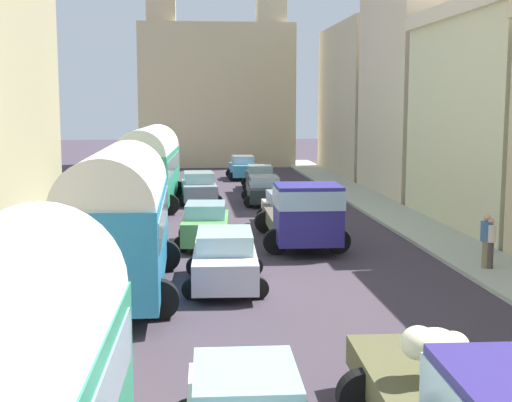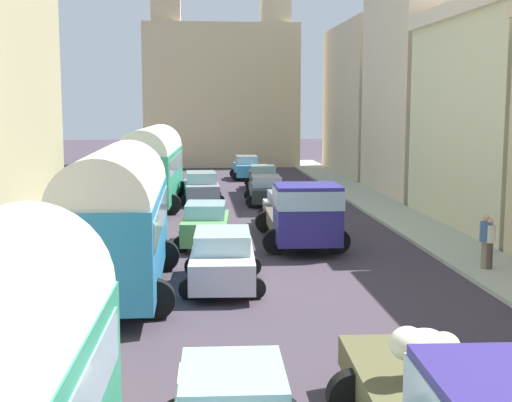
# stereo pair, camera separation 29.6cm
# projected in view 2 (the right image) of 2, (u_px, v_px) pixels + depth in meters

# --- Properties ---
(ground_plane) EXTENTS (154.00, 154.00, 0.00)m
(ground_plane) POSITION_uv_depth(u_px,v_px,m) (249.00, 229.00, 30.61)
(ground_plane) COLOR #3C333D
(sidewalk_left) EXTENTS (2.50, 70.00, 0.14)m
(sidewalk_left) POSITION_uv_depth(u_px,v_px,m) (77.00, 230.00, 29.99)
(sidewalk_left) COLOR #ADAE9B
(sidewalk_left) RESTS_ON ground
(sidewalk_right) EXTENTS (2.50, 70.00, 0.14)m
(sidewalk_right) POSITION_uv_depth(u_px,v_px,m) (414.00, 225.00, 31.20)
(sidewalk_right) COLOR #AAAF9B
(sidewalk_right) RESTS_ON ground
(building_right_2) EXTENTS (5.48, 11.05, 9.51)m
(building_right_2) POSITION_uv_depth(u_px,v_px,m) (506.00, 116.00, 30.48)
(building_right_2) COLOR beige
(building_right_2) RESTS_ON ground
(building_right_3) EXTENTS (6.23, 9.87, 13.25)m
(building_right_3) POSITION_uv_depth(u_px,v_px,m) (430.00, 80.00, 41.27)
(building_right_3) COLOR beige
(building_right_3) RESTS_ON ground
(building_right_4) EXTENTS (5.21, 13.42, 11.15)m
(building_right_4) POSITION_uv_depth(u_px,v_px,m) (373.00, 100.00, 53.64)
(building_right_4) COLOR beige
(building_right_4) RESTS_ON ground
(distant_church) EXTENTS (13.02, 6.33, 18.51)m
(distant_church) POSITION_uv_depth(u_px,v_px,m) (221.00, 88.00, 61.39)
(distant_church) COLOR beige
(distant_church) RESTS_ON ground
(parked_bus_1) EXTENTS (3.37, 8.31, 4.13)m
(parked_bus_1) POSITION_uv_depth(u_px,v_px,m) (116.00, 214.00, 19.97)
(parked_bus_1) COLOR teal
(parked_bus_1) RESTS_ON ground
(parked_bus_2) EXTENTS (3.64, 9.66, 4.14)m
(parked_bus_2) POSITION_uv_depth(u_px,v_px,m) (152.00, 163.00, 37.03)
(parked_bus_2) COLOR #319D73
(parked_bus_2) RESTS_ON ground
(cargo_truck_1) EXTENTS (3.24, 7.20, 2.51)m
(cargo_truck_1) POSITION_uv_depth(u_px,v_px,m) (303.00, 213.00, 26.47)
(cargo_truck_1) COLOR navy
(cargo_truck_1) RESTS_ON ground
(car_0) EXTENTS (2.15, 4.04, 1.49)m
(car_0) POSITION_uv_depth(u_px,v_px,m) (285.00, 209.00, 31.32)
(car_0) COLOR silver
(car_0) RESTS_ON ground
(car_1) EXTENTS (2.40, 4.42, 1.50)m
(car_1) POSITION_uv_depth(u_px,v_px,m) (266.00, 190.00, 38.05)
(car_1) COLOR #202A29
(car_1) RESTS_ON ground
(car_2) EXTENTS (2.34, 4.38, 1.51)m
(car_2) POSITION_uv_depth(u_px,v_px,m) (263.00, 177.00, 44.37)
(car_2) COLOR #2A2920
(car_2) RESTS_ON ground
(car_3) EXTENTS (2.31, 3.65, 1.66)m
(car_3) POSITION_uv_depth(u_px,v_px,m) (247.00, 168.00, 50.52)
(car_3) COLOR #3E98C2
(car_3) RESTS_ON ground
(car_5) EXTENTS (2.51, 4.42, 1.66)m
(car_5) POSITION_uv_depth(u_px,v_px,m) (222.00, 259.00, 20.83)
(car_5) COLOR silver
(car_5) RESTS_ON ground
(car_6) EXTENTS (2.41, 3.78, 1.64)m
(car_6) POSITION_uv_depth(u_px,v_px,m) (206.00, 225.00, 26.80)
(car_6) COLOR #56964B
(car_6) RESTS_ON ground
(car_7) EXTENTS (2.44, 4.16, 1.68)m
(car_7) POSITION_uv_depth(u_px,v_px,m) (201.00, 188.00, 38.36)
(car_7) COLOR gray
(car_7) RESTS_ON ground
(pedestrian_0) EXTENTS (0.50, 0.50, 1.86)m
(pedestrian_0) POSITION_uv_depth(u_px,v_px,m) (486.00, 240.00, 22.55)
(pedestrian_0) COLOR #807452
(pedestrian_0) RESTS_ON ground
(pedestrian_1) EXTENTS (0.41, 0.41, 1.76)m
(pedestrian_1) POSITION_uv_depth(u_px,v_px,m) (490.00, 242.00, 22.48)
(pedestrian_1) COLOR #4A3F3B
(pedestrian_1) RESTS_ON ground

